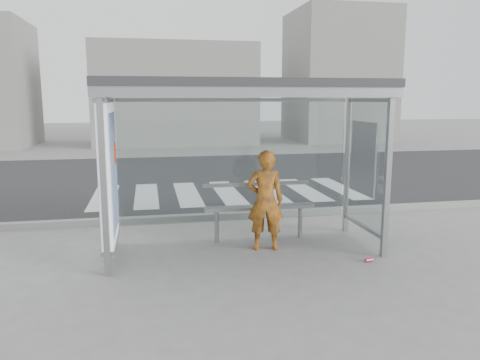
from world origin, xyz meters
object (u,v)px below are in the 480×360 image
object	(u,v)px
bench	(259,207)
soda_can	(369,260)
person	(265,200)
bus_shelter	(219,123)

from	to	relation	value
bench	soda_can	xyz separation A→B (m)	(1.32, -1.38, -0.53)
person	bus_shelter	bearing A→B (deg)	1.54
bus_shelter	person	xyz separation A→B (m)	(0.71, -0.09, -1.20)
person	bench	bearing A→B (deg)	-84.20
bus_shelter	bench	xyz separation A→B (m)	(0.73, 0.44, -1.42)
person	bench	world-z (taller)	person
bus_shelter	soda_can	distance (m)	2.98
bus_shelter	person	size ratio (longest dim) A/B	2.70
person	soda_can	world-z (taller)	person
bus_shelter	bench	world-z (taller)	bus_shelter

